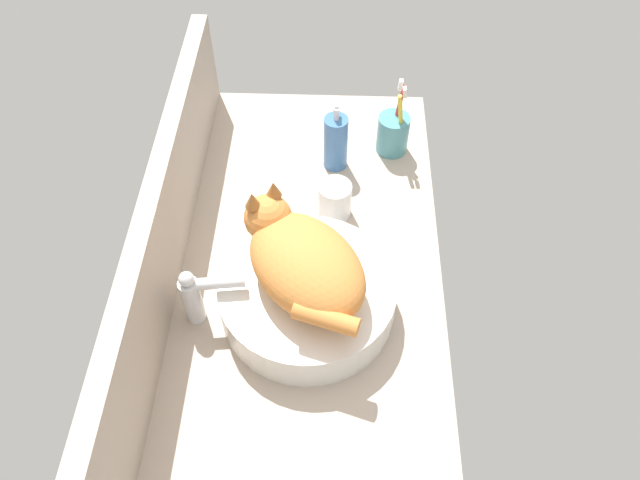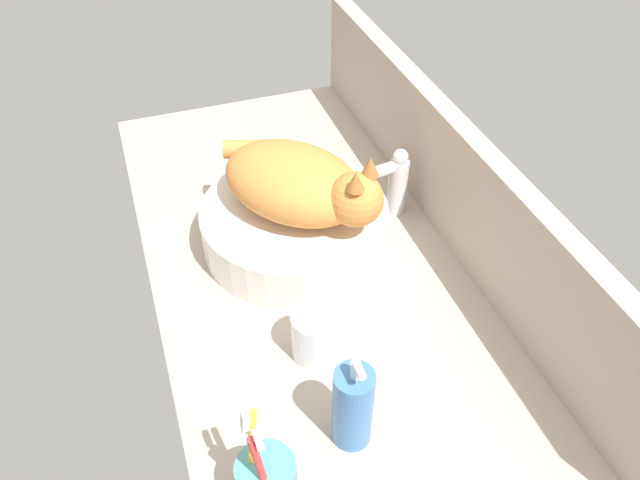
{
  "view_description": "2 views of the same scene",
  "coord_description": "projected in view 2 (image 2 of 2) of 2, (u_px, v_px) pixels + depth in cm",
  "views": [
    {
      "loc": [
        -68.89,
        -6.03,
        100.45
      ],
      "look_at": [
        3.26,
        -3.49,
        9.38
      ],
      "focal_mm": 35.0,
      "sensor_mm": 36.0,
      "label": 1
    },
    {
      "loc": [
        73.07,
        -24.27,
        75.84
      ],
      "look_at": [
        5.92,
        -0.9,
        10.61
      ],
      "focal_mm": 35.0,
      "sensor_mm": 36.0,
      "label": 2
    }
  ],
  "objects": [
    {
      "name": "faucet",
      "position": [
        393.0,
        181.0,
        1.13
      ],
      "size": [
        4.12,
        11.86,
        13.6
      ],
      "color": "silver",
      "rests_on": "ground_plane"
    },
    {
      "name": "soap_dispenser",
      "position": [
        353.0,
        407.0,
        0.79
      ],
      "size": [
        5.29,
        5.29,
        16.52
      ],
      "color": "#3F72B2",
      "rests_on": "ground_plane"
    },
    {
      "name": "backsplash_panel",
      "position": [
        455.0,
        182.0,
        1.07
      ],
      "size": [
        114.8,
        3.6,
        21.91
      ],
      "primitive_type": "cube",
      "color": "#AD9E8E",
      "rests_on": "ground_plane"
    },
    {
      "name": "water_glass",
      "position": [
        315.0,
        337.0,
        0.92
      ],
      "size": [
        7.0,
        7.0,
        8.13
      ],
      "color": "white",
      "rests_on": "ground_plane"
    },
    {
      "name": "sink_basin",
      "position": [
        295.0,
        226.0,
        1.09
      ],
      "size": [
        32.41,
        32.41,
        8.05
      ],
      "primitive_type": "cylinder",
      "color": "silver",
      "rests_on": "ground_plane"
    },
    {
      "name": "cat",
      "position": [
        300.0,
        183.0,
        1.02
      ],
      "size": [
        30.15,
        28.85,
        14.0
      ],
      "color": "orange",
      "rests_on": "sink_basin"
    },
    {
      "name": "ground_plane",
      "position": [
        314.0,
        270.0,
        1.09
      ],
      "size": [
        114.8,
        54.96,
        4.0
      ],
      "primitive_type": "cube",
      "color": "#B2A08E"
    }
  ]
}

